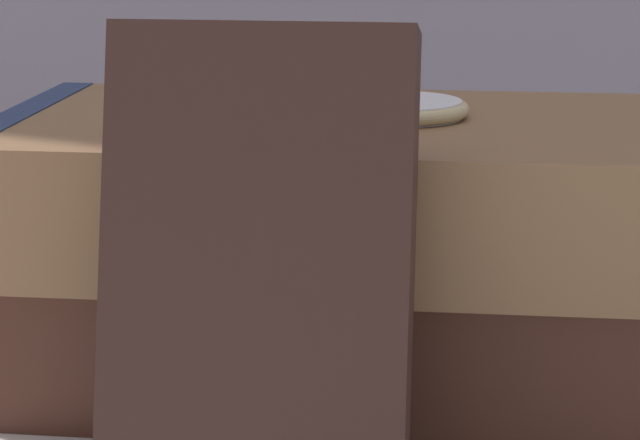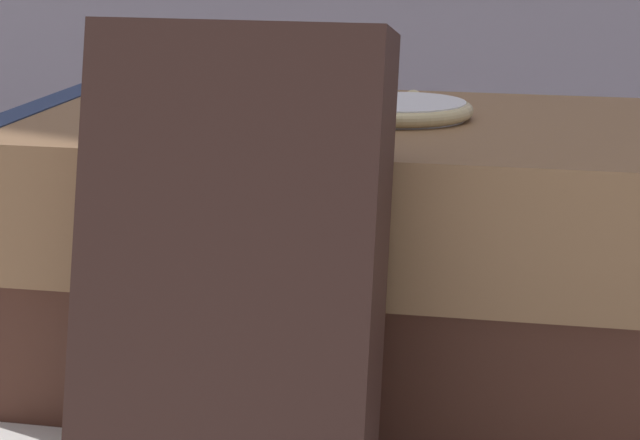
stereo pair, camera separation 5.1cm
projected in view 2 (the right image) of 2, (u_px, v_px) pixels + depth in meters
The scene contains 6 objects.
ground_plane at pixel (354, 387), 0.54m from camera, with size 3.00×3.00×0.00m, color silver.
book_flat_bottom at pixel (342, 307), 0.55m from camera, with size 0.24×0.16×0.05m.
book_flat_top at pixel (312, 182), 0.53m from camera, with size 0.22×0.14×0.05m.
book_leaning_front at pixel (229, 281), 0.44m from camera, with size 0.09×0.06×0.14m.
pocket_watch at pixel (401, 110), 0.52m from camera, with size 0.05×0.05×0.01m.
reading_glasses at pixel (244, 248), 0.72m from camera, with size 0.10×0.05×0.00m.
Camera 2 is at (0.10, -0.50, 0.18)m, focal length 85.00 mm.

